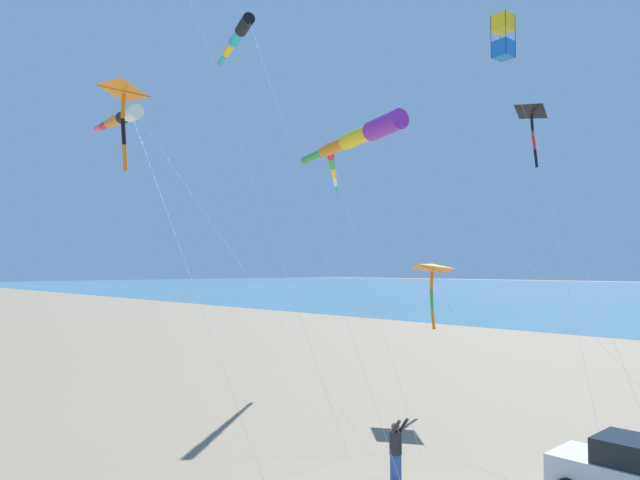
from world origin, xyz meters
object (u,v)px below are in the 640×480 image
object	(u,v)px
kite_delta_black_fish_shape	(432,269)
kite_box_yellow_midlevel	(503,37)
kite_windsock_long_streamer_left	(332,165)
kite_windsock_white_trailing	(237,36)
kite_windsock_blue_topmost	(121,119)
kite_delta_orange_high_right	(125,91)
kite_delta_green_low_center	(532,112)
kite_windsock_long_streamer_right	(360,136)
person_adult_flyer	(396,446)

from	to	relation	value
kite_delta_black_fish_shape	kite_box_yellow_midlevel	bearing A→B (deg)	-113.53
kite_windsock_long_streamer_left	kite_windsock_white_trailing	world-z (taller)	kite_windsock_white_trailing
kite_delta_black_fish_shape	kite_windsock_blue_topmost	distance (m)	17.60
kite_windsock_white_trailing	kite_box_yellow_midlevel	bearing A→B (deg)	-76.74
kite_delta_orange_high_right	kite_windsock_white_trailing	world-z (taller)	kite_windsock_white_trailing
kite_delta_black_fish_shape	kite_box_yellow_midlevel	size ratio (longest dim) A/B	0.62
kite_delta_orange_high_right	kite_delta_green_low_center	distance (m)	16.29
kite_delta_orange_high_right	kite_windsock_long_streamer_right	bearing A→B (deg)	-20.52
person_adult_flyer	kite_windsock_long_streamer_right	bearing A→B (deg)	54.69
kite_windsock_long_streamer_right	kite_delta_green_low_center	bearing A→B (deg)	-33.54
person_adult_flyer	kite_delta_black_fish_shape	world-z (taller)	kite_delta_black_fish_shape
kite_windsock_long_streamer_left	kite_windsock_blue_topmost	distance (m)	11.74
person_adult_flyer	kite_delta_black_fish_shape	size ratio (longest dim) A/B	0.19
kite_windsock_blue_topmost	kite_delta_orange_high_right	bearing A→B (deg)	-113.96
person_adult_flyer	kite_delta_green_low_center	bearing A→B (deg)	-1.80
kite_delta_black_fish_shape	kite_box_yellow_midlevel	world-z (taller)	kite_box_yellow_midlevel
kite_delta_black_fish_shape	kite_windsock_long_streamer_left	bearing A→B (deg)	89.06
kite_windsock_long_streamer_left	kite_delta_black_fish_shape	xyz separation A→B (m)	(-0.11, -6.93, -6.01)
kite_delta_orange_high_right	kite_windsock_long_streamer_right	distance (m)	8.88
person_adult_flyer	kite_delta_black_fish_shape	xyz separation A→B (m)	(9.24, 4.98, 5.38)
kite_windsock_long_streamer_right	kite_box_yellow_midlevel	world-z (taller)	kite_box_yellow_midlevel
kite_delta_orange_high_right	kite_box_yellow_midlevel	xyz separation A→B (m)	(12.60, -7.02, 3.42)
kite_delta_green_low_center	kite_windsock_blue_topmost	xyz separation A→B (m)	(-10.15, 17.18, 1.13)
kite_windsock_white_trailing	kite_delta_orange_high_right	bearing A→B (deg)	-144.59
kite_delta_orange_high_right	person_adult_flyer	bearing A→B (deg)	-51.50
kite_delta_black_fish_shape	kite_windsock_long_streamer_right	bearing A→B (deg)	-170.31
kite_windsock_blue_topmost	kite_delta_black_fish_shape	bearing A→B (deg)	-48.96
person_adult_flyer	kite_delta_black_fish_shape	distance (m)	11.79
person_adult_flyer	kite_windsock_long_streamer_right	size ratio (longest dim) A/B	0.13
kite_delta_orange_high_right	kite_windsock_long_streamer_left	bearing A→B (deg)	18.32
kite_windsock_white_trailing	kite_windsock_blue_topmost	world-z (taller)	kite_windsock_white_trailing
person_adult_flyer	kite_delta_orange_high_right	xyz separation A→B (m)	(-5.55, 6.98, 11.32)
kite_box_yellow_midlevel	kite_windsock_blue_topmost	world-z (taller)	kite_box_yellow_midlevel
person_adult_flyer	kite_delta_orange_high_right	distance (m)	14.41
kite_delta_green_low_center	kite_windsock_blue_topmost	size ratio (longest dim) A/B	0.64
kite_delta_green_low_center	kite_windsock_white_trailing	bearing A→B (deg)	110.44
kite_windsock_long_streamer_right	kite_delta_green_low_center	xyz separation A→B (m)	(6.27, -4.16, 1.35)
person_adult_flyer	kite_windsock_white_trailing	size ratio (longest dim) A/B	0.10
person_adult_flyer	kite_box_yellow_midlevel	xyz separation A→B (m)	(7.05, -0.04, 14.74)
person_adult_flyer	kite_delta_orange_high_right	world-z (taller)	kite_delta_orange_high_right
person_adult_flyer	kite_box_yellow_midlevel	size ratio (longest dim) A/B	0.12
kite_box_yellow_midlevel	kite_windsock_white_trailing	xyz separation A→B (m)	(-3.22, 13.68, 3.18)
person_adult_flyer	kite_windsock_blue_topmost	distance (m)	21.43
kite_windsock_white_trailing	kite_delta_black_fish_shape	bearing A→B (deg)	-58.00
kite_delta_orange_high_right	kite_delta_black_fish_shape	distance (m)	16.06
kite_delta_orange_high_right	kite_delta_green_low_center	size ratio (longest dim) A/B	0.94
person_adult_flyer	kite_windsock_blue_topmost	world-z (taller)	kite_windsock_blue_topmost
person_adult_flyer	kite_windsock_long_streamer_left	world-z (taller)	kite_windsock_long_streamer_left
kite_windsock_long_streamer_left	kite_box_yellow_midlevel	xyz separation A→B (m)	(-2.30, -11.95, 3.35)
kite_delta_orange_high_right	kite_windsock_blue_topmost	world-z (taller)	kite_windsock_blue_topmost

